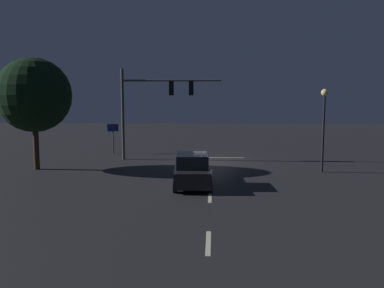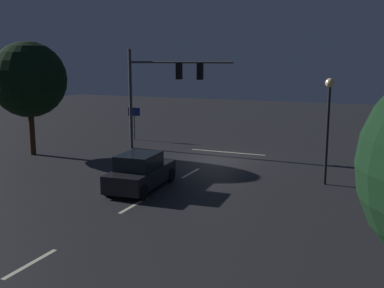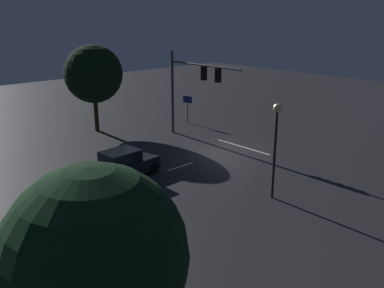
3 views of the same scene
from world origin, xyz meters
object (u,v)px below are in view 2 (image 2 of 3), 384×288
at_px(car_approaching, 140,172).
at_px(tree_right_near, 29,80).
at_px(street_lamp_left_kerb, 328,111).
at_px(route_sign, 134,116).
at_px(traffic_signal_assembly, 161,82).

bearing_deg(car_approaching, tree_right_near, -22.53).
xyz_separation_m(street_lamp_left_kerb, route_sign, (14.85, -7.37, -1.79)).
distance_m(car_approaching, tree_right_near, 11.70).
bearing_deg(car_approaching, traffic_signal_assembly, -69.36).
distance_m(traffic_signal_assembly, street_lamp_left_kerb, 11.92).
distance_m(car_approaching, street_lamp_left_kerb, 9.28).
height_order(traffic_signal_assembly, tree_right_near, tree_right_near).
height_order(route_sign, tree_right_near, tree_right_near).
bearing_deg(tree_right_near, traffic_signal_assembly, -147.92).
bearing_deg(traffic_signal_assembly, car_approaching, 110.64).
relative_size(traffic_signal_assembly, route_sign, 2.95).
bearing_deg(route_sign, street_lamp_left_kerb, 153.61).
relative_size(car_approaching, street_lamp_left_kerb, 0.88).
bearing_deg(tree_right_near, route_sign, -113.22).
xyz_separation_m(traffic_signal_assembly, car_approaching, (-3.23, 8.58, -3.70)).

